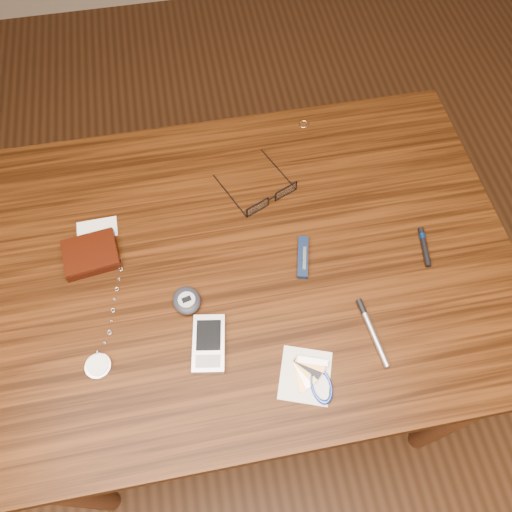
# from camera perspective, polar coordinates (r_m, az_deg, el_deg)

# --- Properties ---
(ground) EXTENTS (3.80, 3.80, 0.00)m
(ground) POSITION_cam_1_polar(r_m,az_deg,el_deg) (1.63, -0.70, -12.82)
(ground) COLOR #472814
(ground) RESTS_ON ground
(desk) EXTENTS (1.00, 0.70, 0.75)m
(desk) POSITION_cam_1_polar(r_m,az_deg,el_deg) (1.02, -1.09, -2.94)
(desk) COLOR #351A08
(desk) RESTS_ON ground
(wallet_and_card) EXTENTS (0.11, 0.13, 0.02)m
(wallet_and_card) POSITION_cam_1_polar(r_m,az_deg,el_deg) (0.97, -18.34, 0.26)
(wallet_and_card) COLOR black
(wallet_and_card) RESTS_ON desk
(eyeglasses) EXTENTS (0.16, 0.16, 0.03)m
(eyeglasses) POSITION_cam_1_polar(r_m,az_deg,el_deg) (0.99, 1.56, 6.76)
(eyeglasses) COLOR black
(eyeglasses) RESTS_ON desk
(gold_ring) EXTENTS (0.03, 0.03, 0.00)m
(gold_ring) POSITION_cam_1_polar(r_m,az_deg,el_deg) (1.12, 5.49, 14.75)
(gold_ring) COLOR tan
(gold_ring) RESTS_ON desk
(pocket_watch) EXTENTS (0.07, 0.28, 0.01)m
(pocket_watch) POSITION_cam_1_polar(r_m,az_deg,el_deg) (0.89, -17.48, -11.40)
(pocket_watch) COLOR white
(pocket_watch) RESTS_ON desk
(pda_phone) EXTENTS (0.07, 0.11, 0.02)m
(pda_phone) POSITION_cam_1_polar(r_m,az_deg,el_deg) (0.86, -5.42, -9.93)
(pda_phone) COLOR silver
(pda_phone) RESTS_ON desk
(pedometer) EXTENTS (0.06, 0.06, 0.02)m
(pedometer) POSITION_cam_1_polar(r_m,az_deg,el_deg) (0.89, -7.93, -5.06)
(pedometer) COLOR #20222B
(pedometer) RESTS_ON desk
(notepad_keys) EXTENTS (0.11, 0.11, 0.01)m
(notepad_keys) POSITION_cam_1_polar(r_m,az_deg,el_deg) (0.85, 6.56, -13.80)
(notepad_keys) COLOR white
(notepad_keys) RESTS_ON desk
(pocket_knife) EXTENTS (0.04, 0.09, 0.01)m
(pocket_knife) POSITION_cam_1_polar(r_m,az_deg,el_deg) (0.93, 5.37, -0.13)
(pocket_knife) COLOR #0E1C36
(pocket_knife) RESTS_ON desk
(silver_pen) EXTENTS (0.02, 0.13, 0.01)m
(silver_pen) POSITION_cam_1_polar(r_m,az_deg,el_deg) (0.89, 12.93, -7.90)
(silver_pen) COLOR #AFAFB4
(silver_pen) RESTS_ON desk
(black_blue_pen) EXTENTS (0.02, 0.08, 0.01)m
(black_blue_pen) POSITION_cam_1_polar(r_m,az_deg,el_deg) (0.99, 18.68, 1.14)
(black_blue_pen) COLOR black
(black_blue_pen) RESTS_ON desk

